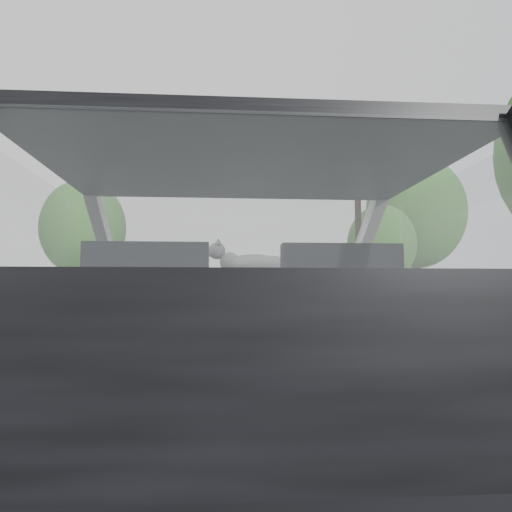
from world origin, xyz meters
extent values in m
plane|color=#3D3D44|center=(0.00, 0.00, 0.00)|extent=(140.00, 140.00, 0.00)
cube|color=black|center=(0.00, 0.00, 0.72)|extent=(1.80, 4.00, 1.45)
cube|color=black|center=(0.00, 0.62, 0.85)|extent=(1.58, 0.45, 0.30)
cube|color=black|center=(-0.40, -0.29, 0.88)|extent=(0.50, 0.72, 0.42)
cube|color=black|center=(0.40, -0.29, 0.88)|extent=(0.50, 0.72, 0.42)
torus|color=black|center=(-0.40, 0.33, 0.92)|extent=(0.36, 0.36, 0.04)
ellipsoid|color=#A0A0A0|center=(0.11, 0.64, 1.08)|extent=(0.53, 0.22, 0.23)
cube|color=gray|center=(4.30, 10.00, 0.58)|extent=(0.05, 90.00, 0.32)
imported|color=#AFAFAF|center=(-1.26, 19.63, 0.68)|extent=(1.73, 4.17, 1.36)
cube|color=#1D7128|center=(6.44, 19.47, 1.20)|extent=(0.45, 0.93, 2.40)
cylinder|color=black|center=(5.89, 18.34, 4.21)|extent=(0.35, 0.35, 8.42)
camera|label=1|loc=(-0.11, -2.44, 0.88)|focal=35.00mm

